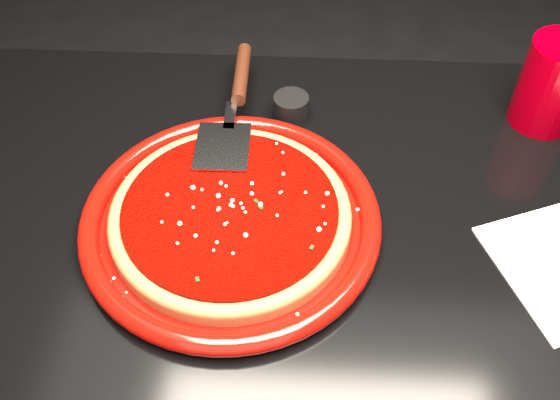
% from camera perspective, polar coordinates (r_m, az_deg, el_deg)
% --- Properties ---
extents(table, '(1.20, 0.80, 0.75)m').
position_cam_1_polar(table, '(1.09, 6.23, -16.82)').
color(table, black).
rests_on(table, floor).
extents(plate, '(0.44, 0.44, 0.03)m').
position_cam_1_polar(plate, '(0.78, -4.51, -1.78)').
color(plate, '#6E0704').
rests_on(plate, table).
extents(pizza_crust, '(0.35, 0.35, 0.02)m').
position_cam_1_polar(pizza_crust, '(0.78, -4.53, -1.58)').
color(pizza_crust, brown).
rests_on(pizza_crust, plate).
extents(pizza_crust_rim, '(0.35, 0.35, 0.02)m').
position_cam_1_polar(pizza_crust_rim, '(0.77, -4.56, -1.22)').
color(pizza_crust_rim, brown).
rests_on(pizza_crust_rim, plate).
extents(pizza_sauce, '(0.31, 0.31, 0.01)m').
position_cam_1_polar(pizza_sauce, '(0.77, -4.59, -0.97)').
color(pizza_sauce, '#6C0400').
rests_on(pizza_sauce, plate).
extents(parmesan_dusting, '(0.26, 0.26, 0.01)m').
position_cam_1_polar(parmesan_dusting, '(0.76, -4.62, -0.60)').
color(parmesan_dusting, beige).
rests_on(parmesan_dusting, plate).
extents(basil_flecks, '(0.24, 0.24, 0.00)m').
position_cam_1_polar(basil_flecks, '(0.76, -4.62, -0.65)').
color(basil_flecks, black).
rests_on(basil_flecks, plate).
extents(pizza_server, '(0.09, 0.31, 0.02)m').
position_cam_1_polar(pizza_server, '(0.89, -4.20, 8.65)').
color(pizza_server, '#B0B2B7').
rests_on(pizza_server, plate).
extents(cup, '(0.12, 0.12, 0.13)m').
position_cam_1_polar(cup, '(0.97, 23.68, 9.70)').
color(cup, '#92000B').
rests_on(cup, table).
extents(ramekin, '(0.06, 0.06, 0.04)m').
position_cam_1_polar(ramekin, '(0.92, 1.01, 8.41)').
color(ramekin, black).
rests_on(ramekin, table).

